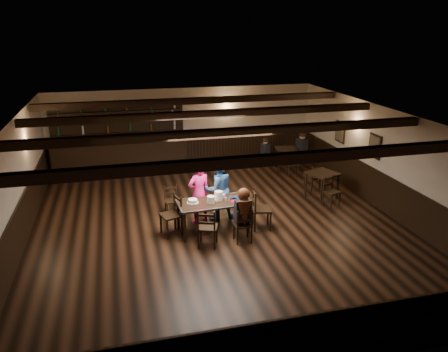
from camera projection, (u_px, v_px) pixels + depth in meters
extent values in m
plane|color=black|center=(218.00, 226.00, 10.79)|extent=(10.00, 10.00, 0.00)
cube|color=beige|center=(184.00, 128.00, 14.91)|extent=(9.00, 0.02, 2.70)
cube|color=beige|center=(306.00, 294.00, 5.77)|extent=(9.00, 0.02, 2.70)
cube|color=beige|center=(13.00, 191.00, 9.30)|extent=(0.02, 10.00, 2.70)
cube|color=beige|center=(386.00, 160.00, 11.38)|extent=(0.02, 10.00, 2.70)
cube|color=silver|center=(218.00, 118.00, 9.89)|extent=(9.00, 10.00, 0.02)
cube|color=black|center=(185.00, 152.00, 15.17)|extent=(9.00, 0.04, 1.00)
cube|color=black|center=(301.00, 345.00, 6.08)|extent=(9.00, 0.04, 1.00)
cube|color=black|center=(21.00, 227.00, 9.59)|extent=(0.04, 10.00, 1.00)
cube|color=black|center=(381.00, 191.00, 11.66)|extent=(0.04, 10.00, 1.00)
cube|color=black|center=(126.00, 116.00, 14.28)|extent=(0.90, 0.03, 1.00)
cube|color=black|center=(126.00, 116.00, 14.26)|extent=(0.80, 0.02, 0.90)
cube|color=black|center=(375.00, 146.00, 11.75)|extent=(0.03, 0.55, 0.65)
cube|color=#72664C|center=(374.00, 146.00, 11.74)|extent=(0.02, 0.45, 0.55)
cube|color=black|center=(340.00, 132.00, 13.50)|extent=(0.03, 0.55, 0.65)
cube|color=#72664C|center=(340.00, 132.00, 13.50)|extent=(0.02, 0.45, 0.55)
cube|color=black|center=(260.00, 160.00, 7.18)|extent=(8.90, 0.18, 0.18)
cube|color=black|center=(229.00, 132.00, 9.01)|extent=(8.90, 0.18, 0.18)
cube|color=black|center=(208.00, 114.00, 10.84)|extent=(8.90, 0.18, 0.18)
cube|color=black|center=(194.00, 101.00, 12.67)|extent=(8.90, 0.18, 0.18)
cube|color=black|center=(185.00, 228.00, 9.89)|extent=(0.06, 0.06, 0.71)
cube|color=black|center=(178.00, 215.00, 10.53)|extent=(0.06, 0.06, 0.71)
cube|color=black|center=(248.00, 219.00, 10.33)|extent=(0.06, 0.06, 0.71)
cube|color=black|center=(238.00, 207.00, 10.97)|extent=(0.06, 0.06, 0.71)
cube|color=black|center=(213.00, 203.00, 10.30)|extent=(1.71, 0.93, 0.04)
cube|color=#A5A8AD|center=(208.00, 196.00, 10.66)|extent=(1.66, 0.13, 0.05)
cube|color=#A5A8AD|center=(218.00, 209.00, 9.94)|extent=(1.66, 0.13, 0.05)
cube|color=#A5A8AD|center=(245.00, 199.00, 10.53)|extent=(0.08, 0.83, 0.05)
cube|color=#A5A8AD|center=(179.00, 207.00, 10.07)|extent=(0.08, 0.83, 0.05)
cube|color=black|center=(217.00, 234.00, 9.90)|extent=(0.05, 0.05, 0.43)
cube|color=black|center=(215.00, 241.00, 9.58)|extent=(0.05, 0.05, 0.43)
cube|color=black|center=(201.00, 233.00, 9.94)|extent=(0.05, 0.05, 0.43)
cube|color=black|center=(198.00, 240.00, 9.62)|extent=(0.05, 0.05, 0.43)
cube|color=black|center=(208.00, 227.00, 9.68)|extent=(0.54, 0.53, 0.04)
cube|color=black|center=(206.00, 221.00, 9.44)|extent=(0.41, 0.18, 0.45)
cube|color=black|center=(206.00, 223.00, 9.46)|extent=(0.35, 0.15, 0.05)
cube|color=black|center=(206.00, 216.00, 9.40)|extent=(0.35, 0.15, 0.05)
cube|color=black|center=(248.00, 229.00, 10.15)|extent=(0.03, 0.03, 0.40)
cube|color=black|center=(252.00, 235.00, 9.87)|extent=(0.03, 0.03, 0.40)
cube|color=black|center=(234.00, 231.00, 10.08)|extent=(0.03, 0.03, 0.40)
cube|color=black|center=(237.00, 237.00, 9.79)|extent=(0.03, 0.03, 0.40)
cube|color=black|center=(243.00, 225.00, 9.90)|extent=(0.39, 0.37, 0.04)
cube|color=black|center=(245.00, 219.00, 9.69)|extent=(0.39, 0.03, 0.41)
cube|color=black|center=(245.00, 221.00, 9.70)|extent=(0.33, 0.03, 0.05)
cube|color=black|center=(245.00, 214.00, 9.65)|extent=(0.33, 0.03, 0.05)
cube|color=black|center=(161.00, 224.00, 10.36)|extent=(0.05, 0.05, 0.47)
cube|color=black|center=(175.00, 220.00, 10.53)|extent=(0.05, 0.05, 0.47)
cube|color=black|center=(167.00, 230.00, 10.04)|extent=(0.05, 0.05, 0.47)
cube|color=black|center=(182.00, 227.00, 10.22)|extent=(0.05, 0.05, 0.47)
cube|color=black|center=(171.00, 215.00, 10.20)|extent=(0.54, 0.56, 0.04)
cube|color=black|center=(178.00, 204.00, 10.21)|extent=(0.16, 0.45, 0.49)
cube|color=black|center=(178.00, 206.00, 10.23)|extent=(0.13, 0.38, 0.05)
cube|color=black|center=(177.00, 198.00, 10.16)|extent=(0.13, 0.38, 0.05)
cube|color=black|center=(270.00, 222.00, 10.43)|extent=(0.05, 0.05, 0.47)
cube|color=black|center=(255.00, 223.00, 10.41)|extent=(0.05, 0.05, 0.47)
cube|color=black|center=(268.00, 215.00, 10.80)|extent=(0.05, 0.05, 0.47)
cube|color=black|center=(253.00, 216.00, 10.78)|extent=(0.05, 0.05, 0.47)
cube|color=black|center=(262.00, 209.00, 10.52)|extent=(0.52, 0.54, 0.04)
cube|color=black|center=(254.00, 200.00, 10.43)|extent=(0.13, 0.46, 0.49)
cube|color=black|center=(254.00, 202.00, 10.45)|extent=(0.10, 0.39, 0.05)
cube|color=black|center=(254.00, 194.00, 10.38)|extent=(0.10, 0.39, 0.05)
cube|color=black|center=(167.00, 211.00, 11.18)|extent=(0.03, 0.03, 0.37)
cube|color=black|center=(165.00, 207.00, 11.44)|extent=(0.03, 0.03, 0.37)
cube|color=black|center=(179.00, 210.00, 11.26)|extent=(0.03, 0.03, 0.37)
cube|color=black|center=(177.00, 205.00, 11.52)|extent=(0.03, 0.03, 0.37)
cube|color=black|center=(172.00, 201.00, 11.28)|extent=(0.37, 0.35, 0.03)
cube|color=black|center=(171.00, 192.00, 11.35)|extent=(0.36, 0.04, 0.39)
cube|color=black|center=(171.00, 193.00, 11.36)|extent=(0.31, 0.03, 0.04)
cube|color=black|center=(171.00, 188.00, 11.31)|extent=(0.31, 0.03, 0.04)
imported|color=#FF1A76|center=(199.00, 193.00, 10.74)|extent=(0.65, 0.51, 1.57)
imported|color=navy|center=(218.00, 189.00, 10.92)|extent=(0.87, 0.73, 1.62)
cube|color=black|center=(241.00, 218.00, 9.98)|extent=(0.34, 0.34, 0.14)
cube|color=black|center=(243.00, 210.00, 9.78)|extent=(0.36, 0.21, 0.51)
cylinder|color=black|center=(243.00, 201.00, 9.71)|extent=(0.11, 0.36, 0.36)
sphere|color=#D8A384|center=(243.00, 194.00, 9.65)|extent=(0.22, 0.22, 0.22)
sphere|color=#381E0C|center=(244.00, 194.00, 9.62)|extent=(0.27, 0.27, 0.27)
cone|color=#381E0C|center=(245.00, 214.00, 9.66)|extent=(0.21, 0.21, 0.63)
cylinder|color=white|center=(193.00, 202.00, 10.23)|extent=(0.28, 0.28, 0.01)
cylinder|color=white|center=(193.00, 201.00, 10.22)|extent=(0.22, 0.22, 0.07)
cylinder|color=silver|center=(193.00, 201.00, 10.23)|extent=(0.24, 0.24, 0.04)
cylinder|color=white|center=(211.00, 199.00, 10.19)|extent=(0.18, 0.18, 0.17)
cylinder|color=white|center=(219.00, 196.00, 10.35)|extent=(0.19, 0.19, 0.22)
cylinder|color=#A5A8AD|center=(214.00, 199.00, 10.43)|extent=(0.06, 0.06, 0.03)
sphere|color=orange|center=(214.00, 197.00, 10.42)|extent=(0.03, 0.03, 0.03)
cylinder|color=silver|center=(226.00, 199.00, 10.32)|extent=(0.04, 0.04, 0.10)
cylinder|color=#A5A8AD|center=(231.00, 199.00, 10.32)|extent=(0.04, 0.04, 0.10)
cylinder|color=silver|center=(224.00, 196.00, 10.50)|extent=(0.06, 0.06, 0.10)
cube|color=maroon|center=(234.00, 200.00, 10.39)|extent=(0.32, 0.30, 0.00)
cube|color=#0D1A41|center=(235.00, 198.00, 10.53)|extent=(0.32, 0.23, 0.00)
cube|color=black|center=(121.00, 158.00, 14.35)|extent=(4.27, 0.60, 1.10)
cube|color=black|center=(119.00, 141.00, 14.16)|extent=(4.47, 0.70, 0.05)
cube|color=black|center=(119.00, 139.00, 14.42)|extent=(4.27, 0.10, 2.20)
cube|color=black|center=(119.00, 133.00, 14.24)|extent=(4.17, 0.22, 0.03)
cube|color=black|center=(118.00, 122.00, 14.13)|extent=(4.17, 0.22, 0.03)
cube|color=black|center=(117.00, 111.00, 14.01)|extent=(4.17, 0.22, 0.03)
cube|color=black|center=(323.00, 173.00, 12.30)|extent=(0.97, 0.97, 0.04)
cube|color=black|center=(322.00, 191.00, 12.01)|extent=(0.05, 0.05, 0.71)
cube|color=black|center=(306.00, 185.00, 12.50)|extent=(0.05, 0.05, 0.71)
cube|color=black|center=(338.00, 187.00, 12.34)|extent=(0.05, 0.05, 0.71)
cube|color=black|center=(321.00, 181.00, 12.83)|extent=(0.05, 0.05, 0.71)
cube|color=black|center=(286.00, 149.00, 14.66)|extent=(0.83, 0.83, 0.04)
cube|color=black|center=(279.00, 163.00, 14.49)|extent=(0.04, 0.04, 0.71)
cube|color=black|center=(276.00, 157.00, 15.04)|extent=(0.04, 0.04, 0.71)
cube|color=black|center=(296.00, 162.00, 14.53)|extent=(0.04, 0.04, 0.71)
cube|color=black|center=(292.00, 157.00, 15.08)|extent=(0.04, 0.04, 0.71)
cube|color=black|center=(265.00, 151.00, 14.55)|extent=(0.25, 0.36, 0.47)
sphere|color=#D8A384|center=(266.00, 142.00, 14.45)|extent=(0.18, 0.18, 0.18)
sphere|color=black|center=(266.00, 141.00, 14.44)|extent=(0.19, 0.19, 0.19)
cube|color=black|center=(302.00, 147.00, 14.84)|extent=(0.31, 0.42, 0.56)
sphere|color=#D8A384|center=(302.00, 136.00, 14.72)|extent=(0.21, 0.21, 0.21)
sphere|color=black|center=(303.00, 135.00, 14.71)|extent=(0.23, 0.23, 0.23)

